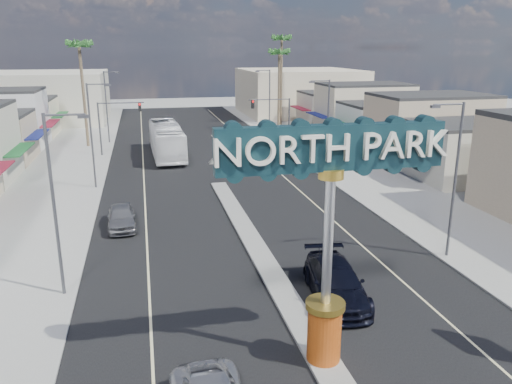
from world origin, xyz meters
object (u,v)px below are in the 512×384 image
streetlight_r_mid (326,123)px  suv_right (336,282)px  palm_right_mid (279,57)px  car_parked_left (121,217)px  streetlight_r_far (268,100)px  streetlight_l_near (57,197)px  palm_right_far (282,44)px  streetlight_r_near (453,173)px  traffic_signal_left (116,118)px  car_parked_right (259,156)px  city_bus (167,140)px  palm_left_far (79,50)px  streetlight_l_far (108,103)px  traffic_signal_right (275,113)px  streetlight_l_mid (93,131)px  gateway_sign (329,219)px

streetlight_r_mid → suv_right: bearing=-109.1°
palm_right_mid → car_parked_left: (-21.09, -36.64, -9.82)m
streetlight_r_far → car_parked_left: streetlight_r_far is taller
streetlight_l_near → streetlight_r_mid: size_ratio=1.00×
palm_right_far → streetlight_r_near: bearing=-95.0°
traffic_signal_left → streetlight_l_near: streetlight_l_near is taller
traffic_signal_left → car_parked_right: size_ratio=1.33×
streetlight_r_far → city_bus: size_ratio=0.67×
palm_left_far → car_parked_left: 32.83m
streetlight_l_far → streetlight_l_near: bearing=-90.0°
traffic_signal_right → city_bus: bearing=-172.4°
streetlight_l_mid → streetlight_r_mid: same height
streetlight_l_mid → streetlight_l_near: bearing=-90.0°
streetlight_l_near → palm_right_far: 58.35m
traffic_signal_right → suv_right: 38.03m
streetlight_l_far → streetlight_r_near: same height
streetlight_l_near → car_parked_left: bearing=76.0°
gateway_sign → streetlight_r_near: 13.19m
streetlight_r_near → car_parked_left: (-18.53, 9.36, -4.29)m
streetlight_r_mid → palm_right_mid: size_ratio=0.74×
streetlight_l_far → streetlight_r_mid: same height
gateway_sign → palm_right_far: size_ratio=0.65×
car_parked_left → car_parked_right: 21.86m
palm_left_far → car_parked_right: (18.50, -13.52, -10.75)m
streetlight_r_near → palm_right_far: bearing=85.0°
gateway_sign → traffic_signal_left: 43.04m
streetlight_l_mid → palm_right_mid: 35.44m
gateway_sign → car_parked_left: (-8.09, 17.38, -5.15)m
streetlight_l_near → suv_right: bearing=-14.3°
streetlight_r_mid → streetlight_l_far: bearing=133.5°
streetlight_l_far → car_parked_right: bearing=-44.3°
streetlight_r_near → palm_left_far: size_ratio=0.69×
traffic_signal_right → streetlight_r_mid: size_ratio=0.67×
city_bus → suv_right: bearing=-81.7°
palm_right_far → streetlight_l_far: bearing=-158.5°
palm_left_far → suv_right: palm_left_far is taller
streetlight_l_near → palm_right_mid: (23.43, 46.00, 5.54)m
streetlight_r_mid → car_parked_right: streetlight_r_mid is taller
streetlight_r_far → palm_right_far: size_ratio=0.64×
streetlight_l_near → city_bus: streetlight_l_near is taller
car_parked_left → palm_right_far: bearing=59.1°
traffic_signal_right → streetlight_r_near: bearing=-87.9°
palm_right_mid → car_parked_left: 43.40m
streetlight_l_far → suv_right: size_ratio=1.50×
streetlight_r_near → palm_left_far: (-23.43, 40.00, 6.43)m
streetlight_r_near → city_bus: 35.42m
streetlight_r_mid → city_bus: size_ratio=0.67×
streetlight_l_far → palm_right_far: 28.29m
streetlight_l_mid → streetlight_r_near: same height
palm_right_mid → traffic_signal_right: bearing=-107.6°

